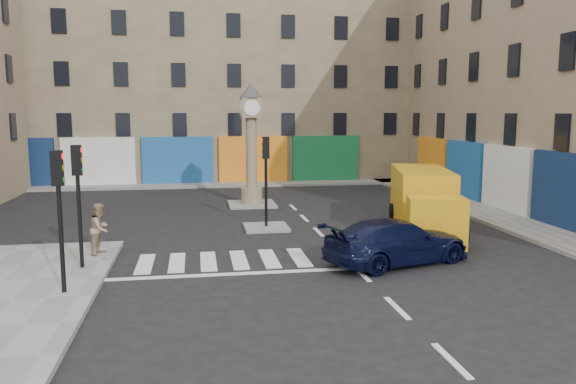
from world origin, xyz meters
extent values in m
plane|color=black|center=(0.00, 0.00, 0.00)|extent=(120.00, 120.00, 0.00)
cube|color=gray|center=(8.70, 10.00, 0.07)|extent=(2.60, 30.00, 0.15)
cube|color=gray|center=(-4.00, 22.20, 0.07)|extent=(32.00, 2.40, 0.15)
cube|color=gray|center=(-2.00, 8.00, 0.06)|extent=(1.80, 1.80, 0.12)
cube|color=gray|center=(-2.00, 14.00, 0.06)|extent=(2.40, 2.40, 0.12)
cube|color=gray|center=(-4.00, 28.00, 8.50)|extent=(32.00, 10.00, 17.00)
cylinder|color=black|center=(-8.30, 0.20, 1.55)|extent=(0.12, 0.12, 2.80)
cube|color=black|center=(-8.30, 0.20, 3.40)|extent=(0.28, 0.22, 0.90)
cylinder|color=black|center=(-8.30, 2.60, 1.55)|extent=(0.12, 0.12, 2.80)
cube|color=black|center=(-8.30, 2.60, 3.40)|extent=(0.28, 0.22, 0.90)
cylinder|color=black|center=(-2.00, 8.00, 1.52)|extent=(0.12, 0.12, 2.80)
cube|color=black|center=(-2.00, 8.00, 3.37)|extent=(0.28, 0.22, 0.90)
cylinder|color=#997F64|center=(-2.00, 14.00, 0.52)|extent=(1.10, 1.10, 0.80)
cylinder|color=#997F64|center=(-2.00, 14.00, 2.72)|extent=(0.56, 0.56, 3.60)
cube|color=#997F64|center=(-2.00, 14.00, 5.02)|extent=(1.00, 1.00, 1.00)
cylinder|color=white|center=(-2.00, 13.48, 5.02)|extent=(0.80, 0.06, 0.80)
cone|color=#333338|center=(-2.00, 14.00, 5.87)|extent=(1.20, 1.20, 0.70)
imported|color=black|center=(1.45, 1.98, 0.72)|extent=(5.32, 3.45, 1.43)
cube|color=orange|center=(4.37, 7.06, 1.29)|extent=(3.26, 5.33, 2.38)
cube|color=orange|center=(3.43, 3.46, 0.98)|extent=(2.22, 1.70, 1.76)
cube|color=black|center=(3.42, 3.41, 1.40)|extent=(1.94, 1.35, 0.72)
cylinder|color=black|center=(2.53, 4.12, 0.41)|extent=(0.46, 0.87, 0.83)
cylinder|color=black|center=(4.54, 3.60, 0.41)|extent=(0.46, 0.87, 0.83)
cylinder|color=black|center=(3.68, 8.53, 0.41)|extent=(0.46, 0.87, 0.83)
cylinder|color=black|center=(5.68, 8.01, 0.41)|extent=(0.46, 0.87, 0.83)
imported|color=#9E7E61|center=(-8.00, 4.22, 1.00)|extent=(0.88, 0.99, 1.70)
camera|label=1|loc=(-4.83, -14.70, 4.81)|focal=35.00mm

